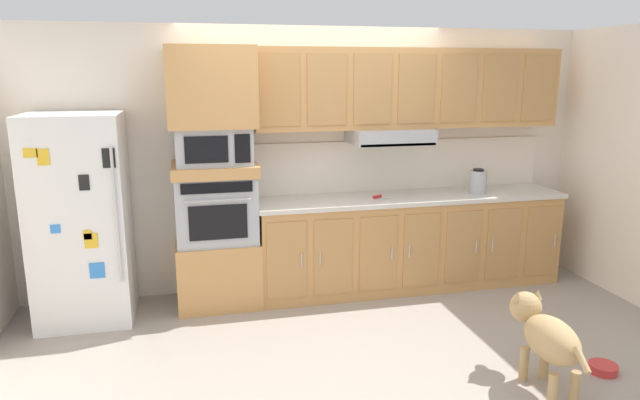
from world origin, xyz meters
name	(u,v)px	position (x,y,z in m)	size (l,w,h in m)	color
ground_plane	(340,326)	(0.00, 0.00, 0.00)	(9.60, 9.60, 0.00)	#9E9389
back_kitchen_wall	(312,159)	(0.00, 1.11, 1.25)	(6.20, 0.12, 2.50)	silver
refrigerator	(81,219)	(-2.08, 0.68, 0.88)	(0.76, 0.73, 1.76)	white
oven_base_cabinet	(219,271)	(-0.96, 0.75, 0.30)	(0.74, 0.62, 0.60)	tan
built_in_oven	(216,208)	(-0.96, 0.75, 0.90)	(0.70, 0.62, 0.60)	#A8AAAF
appliance_mid_shelf	(214,169)	(-0.96, 0.75, 1.25)	(0.74, 0.62, 0.10)	tan
microwave	(214,145)	(-0.96, 0.75, 1.46)	(0.64, 0.54, 0.32)	#A8AAAF
appliance_upper_cabinet	(211,87)	(-0.96, 0.75, 1.96)	(0.74, 0.62, 0.68)	tan
lower_cabinet_run	(409,243)	(0.90, 0.75, 0.44)	(2.97, 0.63, 0.88)	tan
countertop_slab	(411,197)	(0.90, 0.75, 0.90)	(3.01, 0.64, 0.04)	beige
backsplash_panel	(401,165)	(0.90, 1.04, 1.17)	(3.01, 0.02, 0.50)	white
upper_cabinet_with_hood	(408,91)	(0.89, 0.87, 1.90)	(2.97, 0.48, 0.88)	tan
screwdriver	(378,197)	(0.55, 0.70, 0.93)	(0.16, 0.16, 0.03)	red
electric_kettle	(478,181)	(1.58, 0.70, 1.03)	(0.17, 0.17, 0.24)	#A8AAAF
dog	(545,334)	(1.08, -1.22, 0.39)	(0.31, 0.93, 0.59)	tan
dog_food_bowl	(603,368)	(1.62, -1.15, 0.03)	(0.20, 0.20, 0.06)	red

